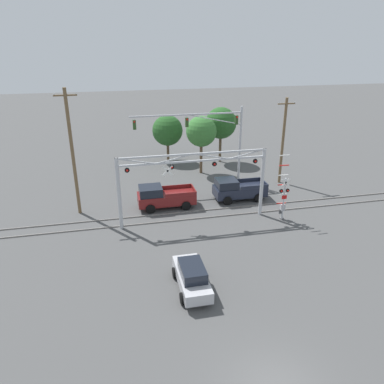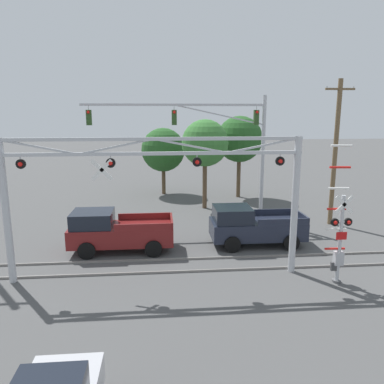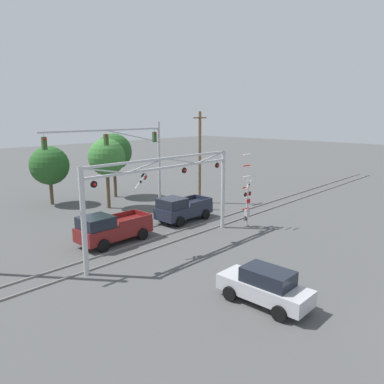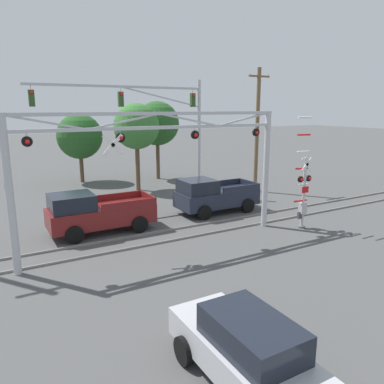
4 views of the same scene
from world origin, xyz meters
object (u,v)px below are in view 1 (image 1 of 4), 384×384
Objects in this scene: pickup_truck_following at (237,189)px; utility_pole_left at (72,152)px; crossing_signal_mast at (283,198)px; traffic_signal_span at (214,132)px; pickup_truck_lead at (163,197)px; utility_pole_right at (283,140)px; crossing_gantry at (193,177)px; background_tree_beyond_span at (201,132)px; background_tree_far_right_verge at (167,131)px; background_tree_far_left_verge at (221,123)px; sedan_waiting at (192,276)px.

utility_pole_left is at bearing 179.19° from pickup_truck_following.
crossing_signal_mast is 0.51× the size of traffic_signal_span.
utility_pole_right is (12.94, 3.58, 3.54)m from pickup_truck_lead.
crossing_gantry is at bearing -116.30° from traffic_signal_span.
traffic_signal_span is 1.75× the size of background_tree_beyond_span.
pickup_truck_lead is 14.11m from background_tree_far_right_verge.
crossing_signal_mast is 17.91m from utility_pole_left.
crossing_gantry is 2.14× the size of crossing_signal_mast.
utility_pole_left is at bearing -171.26° from utility_pole_right.
traffic_signal_span is 7.10m from utility_pole_right.
utility_pole_right is (10.93, 6.86, 0.65)m from crossing_gantry.
background_tree_beyond_span is (12.91, 7.86, -0.77)m from utility_pole_left.
crossing_signal_mast is 0.88× the size of background_tree_beyond_span.
background_tree_far_left_verge is at bearing -15.88° from background_tree_far_right_verge.
background_tree_far_right_verge is (-6.19, 1.76, -0.98)m from background_tree_far_left_verge.
background_tree_far_left_verge reaches higher than crossing_gantry.
utility_pole_right is at bearing 29.58° from pickup_truck_following.
sedan_waiting is at bearing -109.68° from traffic_signal_span.
crossing_signal_mast reaches higher than pickup_truck_lead.
background_tree_far_left_verge reaches higher than background_tree_beyond_span.
traffic_signal_span is 8.92m from pickup_truck_lead.
utility_pole_left is 20.59m from utility_pole_right.
sedan_waiting is 0.41× the size of utility_pole_left.
pickup_truck_lead is 1.18× the size of sedan_waiting.
background_tree_far_right_verge is at bearing 135.94° from utility_pole_right.
crossing_gantry is 10.24m from utility_pole_left.
traffic_signal_span is at bearing 110.18° from crossing_signal_mast.
pickup_truck_lead is at bearing -126.62° from background_tree_far_left_verge.
pickup_truck_following is (-2.37, 4.75, -0.91)m from crossing_signal_mast.
traffic_signal_span is at bearing 70.32° from sedan_waiting.
background_tree_far_right_verge is (-6.85, 18.10, 1.86)m from crossing_signal_mast.
utility_pole_left is at bearing -161.97° from traffic_signal_span.
pickup_truck_lead and pickup_truck_following have the same top height.
sedan_waiting is 0.77× the size of background_tree_far_right_verge.
background_tree_far_left_verge is (2.77, 7.01, -0.74)m from traffic_signal_span.
traffic_signal_span is at bearing 169.87° from utility_pole_right.
pickup_truck_following is 0.73× the size of background_tree_far_left_verge.
traffic_signal_span is 3.61m from background_tree_beyond_span.
utility_pole_right reaches higher than background_tree_far_left_verge.
pickup_truck_following is 0.86× the size of background_tree_far_right_verge.
crossing_gantry is at bearing 76.87° from sedan_waiting.
pickup_truck_following is at bearing -98.43° from background_tree_far_left_verge.
background_tree_far_right_verge is (0.58, 16.87, -0.13)m from crossing_gantry.
pickup_truck_following is 7.62m from utility_pole_right.
background_tree_far_left_verge reaches higher than pickup_truck_following.
utility_pole_right is 1.33× the size of background_tree_far_left_verge.
traffic_signal_span is 7.58m from background_tree_far_left_verge.
utility_pole_right is 14.42m from background_tree_far_right_verge.
utility_pole_right reaches higher than crossing_gantry.
utility_pole_right is at bearing -10.13° from traffic_signal_span.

